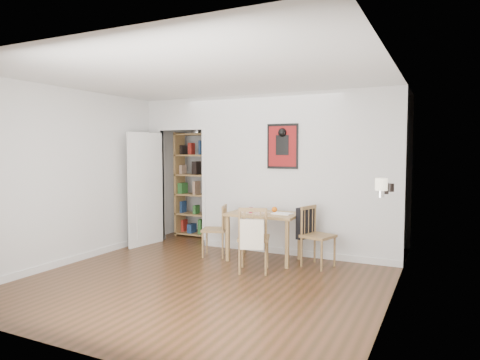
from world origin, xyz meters
The scene contains 15 objects.
ground centered at (0.00, 0.00, 0.00)m, with size 5.20×5.20×0.00m, color #4F2C19.
room_shell centered at (0.10, 1.34, 1.30)m, with size 5.20×5.20×5.20m.
dining_table centered at (0.28, 0.87, 0.64)m, with size 1.07×0.68×0.73m.
chair_left centered at (-0.53, 0.77, 0.41)m, with size 0.52×0.52×0.82m.
chair_right centered at (1.11, 0.86, 0.46)m, with size 0.60×0.55×0.88m.
chair_front centered at (0.39, 0.23, 0.47)m, with size 0.59×0.62×0.92m.
bookshelf centered at (-1.63, 2.02, 1.01)m, with size 0.86×0.34×2.04m.
fireplace centered at (2.16, 0.25, 0.62)m, with size 0.45×1.25×1.16m.
red_glass centered at (0.11, 0.77, 0.77)m, with size 0.07×0.07×0.09m, color maroon.
orange_fruit centered at (0.40, 1.01, 0.77)m, with size 0.08×0.08×0.08m, color orange.
placemat centered at (0.12, 0.86, 0.73)m, with size 0.45×0.33×0.00m, color beige.
notebook centered at (0.57, 0.89, 0.74)m, with size 0.29×0.21×0.01m, color white.
mantel_lamp centered at (2.12, -0.13, 1.29)m, with size 0.14×0.14×0.21m.
ceramic_jar_a centered at (2.10, 0.30, 1.23)m, with size 0.11×0.11×0.13m, color black.
ceramic_jar_b centered at (2.14, 0.60, 1.21)m, with size 0.09×0.09×0.11m, color black.
Camera 1 is at (2.79, -5.12, 1.69)m, focal length 32.00 mm.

